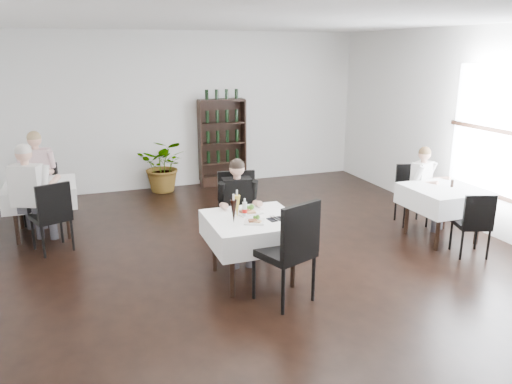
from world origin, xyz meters
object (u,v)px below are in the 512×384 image
at_px(main_table, 252,230).
at_px(diner_main, 238,203).
at_px(wine_shelf, 222,143).
at_px(potted_tree, 164,165).

distance_m(main_table, diner_main, 0.62).
relative_size(wine_shelf, main_table, 1.70).
xyz_separation_m(main_table, potted_tree, (-0.30, 4.20, -0.11)).
bearing_deg(diner_main, main_table, -92.21).
bearing_deg(potted_tree, wine_shelf, 5.44).
distance_m(wine_shelf, main_table, 4.41).
height_order(main_table, diner_main, diner_main).
height_order(wine_shelf, diner_main, wine_shelf).
bearing_deg(diner_main, potted_tree, 95.14).
xyz_separation_m(wine_shelf, potted_tree, (-1.20, -0.11, -0.34)).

